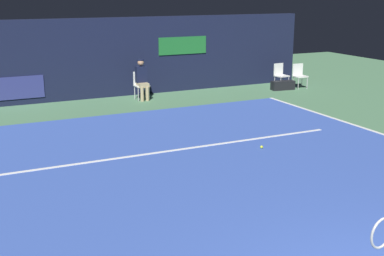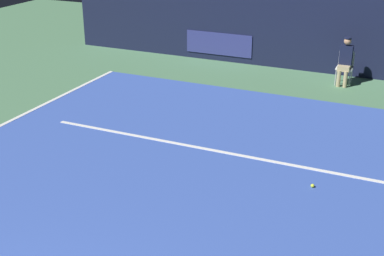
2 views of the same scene
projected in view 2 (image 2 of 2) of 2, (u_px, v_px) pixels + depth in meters
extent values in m
plane|color=#4C7A56|center=(184.00, 203.00, 9.15)|extent=(31.54, 31.54, 0.00)
cube|color=#3856B2|center=(184.00, 202.00, 9.15)|extent=(10.54, 12.05, 0.01)
cube|color=white|center=(228.00, 153.00, 10.92)|extent=(8.22, 0.10, 0.01)
cube|color=#141933|center=(308.00, 27.00, 15.92)|extent=(15.74, 0.30, 2.60)
cube|color=navy|center=(219.00, 44.00, 17.12)|extent=(2.20, 0.04, 0.70)
cube|color=white|center=(344.00, 68.00, 14.92)|extent=(0.44, 0.40, 0.04)
cube|color=white|center=(347.00, 58.00, 15.00)|extent=(0.42, 0.03, 0.42)
cylinder|color=#B2B2B7|center=(336.00, 77.00, 14.93)|extent=(0.03, 0.03, 0.46)
cylinder|color=#B2B2B7|center=(350.00, 79.00, 14.79)|extent=(0.03, 0.03, 0.46)
cylinder|color=#B2B2B7|center=(338.00, 74.00, 15.22)|extent=(0.03, 0.03, 0.46)
cylinder|color=#B2B2B7|center=(351.00, 75.00, 15.08)|extent=(0.03, 0.03, 0.46)
cube|color=tan|center=(344.00, 68.00, 14.83)|extent=(0.32, 0.40, 0.14)
cylinder|color=tan|center=(339.00, 79.00, 14.82)|extent=(0.11, 0.11, 0.46)
cylinder|color=tan|center=(345.00, 79.00, 14.75)|extent=(0.11, 0.11, 0.46)
cube|color=#141933|center=(346.00, 55.00, 14.81)|extent=(0.34, 0.22, 0.52)
sphere|color=tan|center=(348.00, 41.00, 14.66)|extent=(0.20, 0.20, 0.20)
cylinder|color=#141933|center=(348.00, 38.00, 14.63)|extent=(0.19, 0.19, 0.04)
sphere|color=#CCE033|center=(313.00, 186.00, 9.60)|extent=(0.07, 0.07, 0.07)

